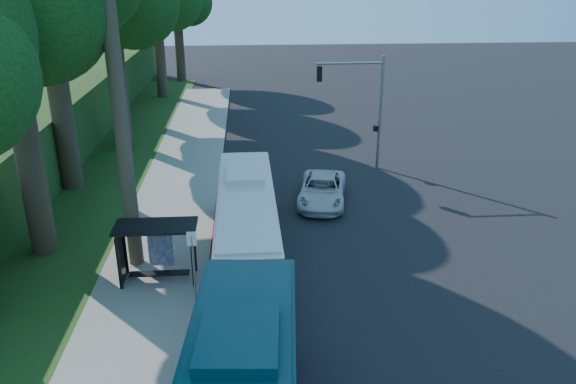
{
  "coord_description": "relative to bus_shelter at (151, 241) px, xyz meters",
  "views": [
    {
      "loc": [
        -3.27,
        -23.09,
        11.94
      ],
      "look_at": [
        -1.51,
        1.0,
        2.17
      ],
      "focal_mm": 35.0,
      "sensor_mm": 36.0,
      "label": 1
    }
  ],
  "objects": [
    {
      "name": "ground",
      "position": [
        7.26,
        2.86,
        -1.81
      ],
      "size": [
        140.0,
        140.0,
        0.0
      ],
      "primitive_type": "plane",
      "color": "black",
      "rests_on": "ground"
    },
    {
      "name": "traffic_signal_pole",
      "position": [
        11.04,
        12.86,
        2.62
      ],
      "size": [
        4.1,
        0.3,
        7.0
      ],
      "color": "gray",
      "rests_on": "ground"
    },
    {
      "name": "red_curb",
      "position": [
        2.26,
        -1.14,
        -1.74
      ],
      "size": [
        0.25,
        30.0,
        0.13
      ],
      "primitive_type": "cube",
      "color": "maroon",
      "rests_on": "ground"
    },
    {
      "name": "sidewalk",
      "position": [
        -0.04,
        2.86,
        -1.75
      ],
      "size": [
        4.5,
        70.0,
        0.12
      ],
      "primitive_type": "cube",
      "color": "gray",
      "rests_on": "ground"
    },
    {
      "name": "bus_shelter",
      "position": [
        0.0,
        0.0,
        0.0
      ],
      "size": [
        3.2,
        1.51,
        2.55
      ],
      "color": "black",
      "rests_on": "ground"
    },
    {
      "name": "grass_verge",
      "position": [
        -5.74,
        7.86,
        -1.78
      ],
      "size": [
        8.0,
        70.0,
        0.06
      ],
      "primitive_type": "cube",
      "color": "#234719",
      "rests_on": "ground"
    },
    {
      "name": "white_bus",
      "position": [
        3.8,
        1.73,
        -0.15
      ],
      "size": [
        2.55,
        11.4,
        3.39
      ],
      "rotation": [
        0.0,
        0.0,
        0.01
      ],
      "color": "silver",
      "rests_on": "ground"
    },
    {
      "name": "stop_sign_pole",
      "position": [
        1.86,
        -2.14,
        0.28
      ],
      "size": [
        0.35,
        0.06,
        3.17
      ],
      "color": "gray",
      "rests_on": "ground"
    },
    {
      "name": "pickup",
      "position": [
        7.86,
        7.59,
        -1.08
      ],
      "size": [
        3.35,
        5.57,
        1.45
      ],
      "primitive_type": "imported",
      "rotation": [
        0.0,
        0.0,
        -0.19
      ],
      "color": "silver",
      "rests_on": "ground"
    }
  ]
}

